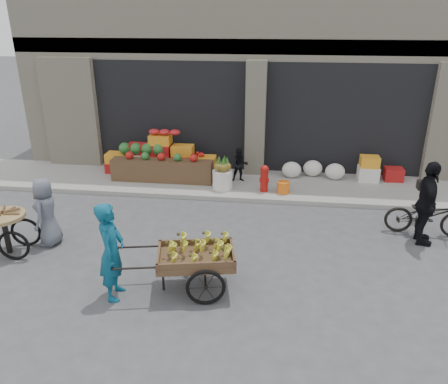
# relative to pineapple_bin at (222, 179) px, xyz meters

# --- Properties ---
(ground) EXTENTS (80.00, 80.00, 0.00)m
(ground) POSITION_rel_pineapple_bin_xyz_m (0.75, -3.60, -0.37)
(ground) COLOR #424244
(ground) RESTS_ON ground
(sidewalk) EXTENTS (18.00, 2.20, 0.12)m
(sidewalk) POSITION_rel_pineapple_bin_xyz_m (0.75, 0.50, -0.31)
(sidewalk) COLOR gray
(sidewalk) RESTS_ON ground
(building) EXTENTS (14.00, 6.45, 7.00)m
(building) POSITION_rel_pineapple_bin_xyz_m (0.75, 4.43, 3.00)
(building) COLOR beige
(building) RESTS_ON ground
(fruit_display) EXTENTS (3.10, 1.12, 1.24)m
(fruit_display) POSITION_rel_pineapple_bin_xyz_m (-1.73, 0.78, 0.30)
(fruit_display) COLOR #A61717
(fruit_display) RESTS_ON sidewalk
(pineapple_bin) EXTENTS (0.52, 0.52, 0.50)m
(pineapple_bin) POSITION_rel_pineapple_bin_xyz_m (0.00, 0.00, 0.00)
(pineapple_bin) COLOR silver
(pineapple_bin) RESTS_ON sidewalk
(fire_hydrant) EXTENTS (0.22, 0.22, 0.71)m
(fire_hydrant) POSITION_rel_pineapple_bin_xyz_m (1.10, -0.05, 0.13)
(fire_hydrant) COLOR #A5140F
(fire_hydrant) RESTS_ON sidewalk
(orange_bucket) EXTENTS (0.32, 0.32, 0.30)m
(orange_bucket) POSITION_rel_pineapple_bin_xyz_m (1.60, -0.10, -0.10)
(orange_bucket) COLOR orange
(orange_bucket) RESTS_ON sidewalk
(right_bay_goods) EXTENTS (3.35, 0.60, 0.70)m
(right_bay_goods) POSITION_rel_pineapple_bin_xyz_m (3.36, 1.10, 0.04)
(right_bay_goods) COLOR silver
(right_bay_goods) RESTS_ON sidewalk
(seated_person) EXTENTS (0.51, 0.43, 0.93)m
(seated_person) POSITION_rel_pineapple_bin_xyz_m (0.40, 0.60, 0.21)
(seated_person) COLOR black
(seated_person) RESTS_ON sidewalk
(banana_cart) EXTENTS (2.33, 1.30, 0.92)m
(banana_cart) POSITION_rel_pineapple_bin_xyz_m (0.08, -4.42, 0.30)
(banana_cart) COLOR brown
(banana_cart) RESTS_ON ground
(vendor_woman) EXTENTS (0.46, 0.66, 1.70)m
(vendor_woman) POSITION_rel_pineapple_bin_xyz_m (-1.19, -4.78, 0.48)
(vendor_woman) COLOR #0E516E
(vendor_woman) RESTS_ON ground
(tricycle_cart) EXTENTS (1.45, 0.94, 0.95)m
(tricycle_cart) POSITION_rel_pineapple_bin_xyz_m (-3.81, -3.67, 0.20)
(tricycle_cart) COLOR #9E7F51
(tricycle_cart) RESTS_ON ground
(vendor_grey) EXTENTS (0.47, 0.71, 1.43)m
(vendor_grey) POSITION_rel_pineapple_bin_xyz_m (-3.16, -3.20, 0.35)
(vendor_grey) COLOR slate
(vendor_grey) RESTS_ON ground
(bicycle) EXTENTS (1.77, 0.77, 0.90)m
(bicycle) POSITION_rel_pineapple_bin_xyz_m (4.64, -1.79, 0.08)
(bicycle) COLOR black
(bicycle) RESTS_ON ground
(cyclist) EXTENTS (0.53, 1.07, 1.77)m
(cyclist) POSITION_rel_pineapple_bin_xyz_m (4.44, -2.19, 0.51)
(cyclist) COLOR black
(cyclist) RESTS_ON ground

